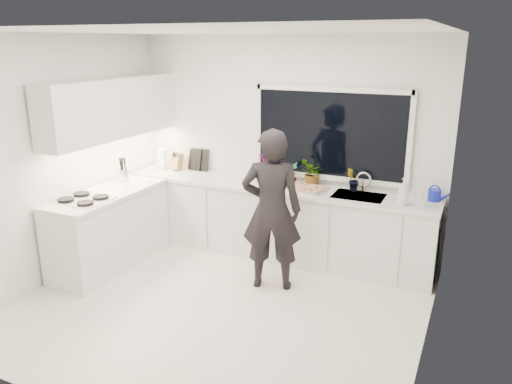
% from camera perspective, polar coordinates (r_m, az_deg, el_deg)
% --- Properties ---
extents(floor, '(4.00, 3.50, 0.02)m').
position_cam_1_polar(floor, '(5.28, -4.29, -12.98)').
color(floor, beige).
rests_on(floor, ground).
extents(wall_back, '(4.00, 0.02, 2.70)m').
position_cam_1_polar(wall_back, '(6.30, 3.22, 5.27)').
color(wall_back, white).
rests_on(wall_back, ground).
extents(wall_left, '(0.02, 3.50, 2.70)m').
position_cam_1_polar(wall_left, '(5.98, -21.73, 3.45)').
color(wall_left, white).
rests_on(wall_left, ground).
extents(wall_right, '(0.02, 3.50, 2.70)m').
position_cam_1_polar(wall_right, '(4.19, 20.11, -1.77)').
color(wall_right, white).
rests_on(wall_right, ground).
extents(ceiling, '(4.00, 3.50, 0.02)m').
position_cam_1_polar(ceiling, '(4.59, -5.07, 18.00)').
color(ceiling, white).
rests_on(ceiling, wall_back).
extents(window, '(1.80, 0.02, 1.00)m').
position_cam_1_polar(window, '(6.04, 8.46, 6.54)').
color(window, black).
rests_on(window, wall_back).
extents(base_cabinets_back, '(3.92, 0.58, 0.88)m').
position_cam_1_polar(base_cabinets_back, '(6.28, 2.04, -3.42)').
color(base_cabinets_back, white).
rests_on(base_cabinets_back, floor).
extents(base_cabinets_left, '(0.58, 1.60, 0.88)m').
position_cam_1_polar(base_cabinets_left, '(6.25, -16.36, -4.23)').
color(base_cabinets_left, white).
rests_on(base_cabinets_left, floor).
extents(countertop_back, '(3.94, 0.62, 0.04)m').
position_cam_1_polar(countertop_back, '(6.12, 2.04, 0.60)').
color(countertop_back, silver).
rests_on(countertop_back, base_cabinets_back).
extents(countertop_left, '(0.62, 1.60, 0.04)m').
position_cam_1_polar(countertop_left, '(6.10, -16.72, -0.19)').
color(countertop_left, silver).
rests_on(countertop_left, base_cabinets_left).
extents(upper_cabinets, '(0.34, 2.10, 0.70)m').
position_cam_1_polar(upper_cabinets, '(6.24, -16.17, 9.18)').
color(upper_cabinets, white).
rests_on(upper_cabinets, wall_left).
extents(sink, '(0.58, 0.42, 0.14)m').
position_cam_1_polar(sink, '(5.84, 11.63, -0.88)').
color(sink, silver).
rests_on(sink, countertop_back).
extents(faucet, '(0.03, 0.03, 0.22)m').
position_cam_1_polar(faucet, '(5.98, 12.17, 1.11)').
color(faucet, silver).
rests_on(faucet, countertop_back).
extents(stovetop, '(0.56, 0.48, 0.03)m').
position_cam_1_polar(stovetop, '(5.86, -19.12, -0.75)').
color(stovetop, black).
rests_on(stovetop, countertop_left).
extents(person, '(0.75, 0.60, 1.77)m').
position_cam_1_polar(person, '(5.32, 1.79, -2.11)').
color(person, black).
rests_on(person, floor).
extents(pizza_tray, '(0.54, 0.43, 0.03)m').
position_cam_1_polar(pizza_tray, '(5.95, 5.68, 0.40)').
color(pizza_tray, silver).
rests_on(pizza_tray, countertop_back).
extents(pizza, '(0.49, 0.38, 0.01)m').
position_cam_1_polar(pizza, '(5.95, 5.69, 0.55)').
color(pizza, red).
rests_on(pizza, pizza_tray).
extents(watering_can, '(0.15, 0.15, 0.13)m').
position_cam_1_polar(watering_can, '(5.84, 19.70, -0.35)').
color(watering_can, '#121FAD').
rests_on(watering_can, countertop_back).
extents(paper_towel_roll, '(0.13, 0.13, 0.26)m').
position_cam_1_polar(paper_towel_roll, '(6.99, -10.63, 3.64)').
color(paper_towel_roll, white).
rests_on(paper_towel_roll, countertop_back).
extents(knife_block, '(0.15, 0.13, 0.22)m').
position_cam_1_polar(knife_block, '(6.91, -9.01, 3.40)').
color(knife_block, olive).
rests_on(knife_block, countertop_back).
extents(utensil_crock, '(0.15, 0.15, 0.16)m').
position_cam_1_polar(utensil_crock, '(6.47, -14.88, 1.83)').
color(utensil_crock, silver).
rests_on(utensil_crock, countertop_left).
extents(picture_frame_large, '(0.22, 0.07, 0.28)m').
position_cam_1_polar(picture_frame_large, '(6.87, -6.99, 3.65)').
color(picture_frame_large, black).
rests_on(picture_frame_large, countertop_back).
extents(picture_frame_small, '(0.25, 0.03, 0.30)m').
position_cam_1_polar(picture_frame_small, '(6.83, -6.44, 3.68)').
color(picture_frame_small, black).
rests_on(picture_frame_small, countertop_back).
extents(herb_plants, '(1.34, 0.30, 0.34)m').
position_cam_1_polar(herb_plants, '(6.13, 5.14, 2.28)').
color(herb_plants, '#26662D').
rests_on(herb_plants, countertop_back).
extents(soap_bottles, '(0.30, 0.14, 0.30)m').
position_cam_1_polar(soap_bottles, '(5.55, 16.91, -0.20)').
color(soap_bottles, '#D8BF66').
rests_on(soap_bottles, countertop_back).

